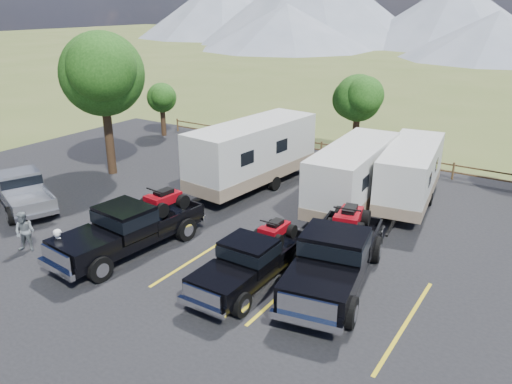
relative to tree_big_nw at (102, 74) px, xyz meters
The scene contains 17 objects.
ground 16.44m from the tree_big_nw, 35.73° to the right, with size 320.00×320.00×0.00m, color #4A5A26.
asphalt_lot 14.99m from the tree_big_nw, 25.65° to the right, with size 44.00×34.00×0.04m, color black.
stall_lines 14.61m from the tree_big_nw, 21.83° to the right, with size 12.12×5.50×0.01m.
tree_big_nw is the anchor object (origin of this frame).
tree_north 14.61m from the tree_big_nw, 43.53° to the left, with size 3.46×3.24×5.25m.
tree_nw_small 9.15m from the tree_big_nw, 113.52° to the left, with size 2.59×2.43×3.85m.
rail_fence 18.06m from the tree_big_nw, 33.08° to the left, with size 36.12×0.12×1.00m.
mountain_range 97.10m from the tree_big_nw, 87.10° to the left, with size 209.00×71.00×20.00m.
rig_left 11.07m from the tree_big_nw, 37.23° to the right, with size 2.72×6.59×2.15m.
rig_center 15.12m from the tree_big_nw, 22.53° to the right, with size 1.96×5.55×1.85m.
rig_right 16.80m from the tree_big_nw, 14.25° to the right, with size 3.39×7.09×2.27m.
trailer_left 9.19m from the tree_big_nw, 17.06° to the left, with size 3.27×9.89×3.42m.
trailer_center 14.31m from the tree_big_nw, 10.79° to the left, with size 2.72×8.79×3.05m.
trailer_right 16.72m from the tree_big_nw, 16.29° to the left, with size 3.06×8.37×2.89m.
pickup_silver 7.49m from the tree_big_nw, 85.85° to the right, with size 6.09×3.78×1.74m.
person_a 12.10m from the tree_big_nw, 50.72° to the right, with size 0.60×0.39×1.64m, color white.
person_b 10.72m from the tree_big_nw, 61.24° to the right, with size 0.79×0.62×1.63m, color slate.
Camera 1 is at (9.15, -9.12, 9.17)m, focal length 35.00 mm.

